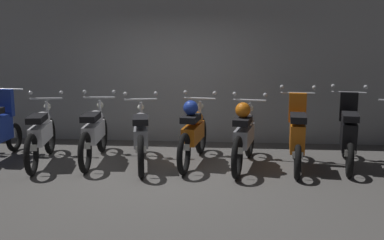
% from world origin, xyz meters
% --- Properties ---
extents(ground_plane, '(80.00, 80.00, 0.00)m').
position_xyz_m(ground_plane, '(0.00, 0.00, 0.00)').
color(ground_plane, '#565451').
extents(back_wall, '(16.00, 0.30, 3.39)m').
position_xyz_m(back_wall, '(0.00, 2.41, 1.69)').
color(back_wall, '#9EA0A3').
rests_on(back_wall, ground).
extents(motorbike_slot_2, '(0.59, 1.94, 1.15)m').
position_xyz_m(motorbike_slot_2, '(-2.09, 0.51, 0.49)').
color(motorbike_slot_2, black).
rests_on(motorbike_slot_2, ground).
extents(motorbike_slot_3, '(0.59, 1.95, 1.15)m').
position_xyz_m(motorbike_slot_3, '(-1.25, 0.71, 0.49)').
color(motorbike_slot_3, black).
rests_on(motorbike_slot_3, ground).
extents(motorbike_slot_4, '(0.61, 1.93, 1.15)m').
position_xyz_m(motorbike_slot_4, '(-0.42, 0.54, 0.49)').
color(motorbike_slot_4, black).
rests_on(motorbike_slot_4, ground).
extents(motorbike_slot_5, '(0.59, 1.94, 1.15)m').
position_xyz_m(motorbike_slot_5, '(0.42, 0.72, 0.53)').
color(motorbike_slot_5, black).
rests_on(motorbike_slot_5, ground).
extents(motorbike_slot_6, '(0.61, 1.93, 1.15)m').
position_xyz_m(motorbike_slot_6, '(1.25, 0.58, 0.53)').
color(motorbike_slot_6, black).
rests_on(motorbike_slot_6, ground).
extents(motorbike_slot_7, '(0.59, 1.68, 1.29)m').
position_xyz_m(motorbike_slot_7, '(2.09, 0.58, 0.53)').
color(motorbike_slot_7, black).
rests_on(motorbike_slot_7, ground).
extents(motorbike_slot_8, '(0.58, 1.67, 1.29)m').
position_xyz_m(motorbike_slot_8, '(2.92, 0.74, 0.53)').
color(motorbike_slot_8, black).
rests_on(motorbike_slot_8, ground).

